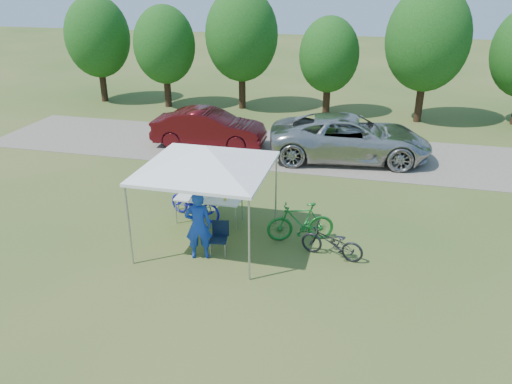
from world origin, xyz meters
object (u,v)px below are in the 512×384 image
(cooler, at_px, (202,192))
(minivan, at_px, (350,138))
(bike_blue, at_px, (195,203))
(bike_green, at_px, (300,222))
(cyclist, at_px, (198,225))
(folding_table, at_px, (209,199))
(bike_dark, at_px, (332,242))
(folding_chair, at_px, (219,235))
(sedan, at_px, (209,128))

(cooler, xyz_separation_m, minivan, (3.74, 6.41, -0.06))
(bike_blue, bearing_deg, bike_green, -80.87)
(cyclist, bearing_deg, bike_blue, -86.20)
(bike_blue, relative_size, minivan, 0.30)
(folding_table, bearing_deg, bike_dark, -17.36)
(folding_table, bearing_deg, cooler, -180.00)
(folding_table, xyz_separation_m, cooler, (-0.21, -0.00, 0.20))
(folding_chair, bearing_deg, cyclist, -147.70)
(folding_chair, xyz_separation_m, bike_dark, (2.84, 0.42, -0.07))
(cyclist, bearing_deg, sedan, -91.88)
(folding_chair, height_order, bike_green, bike_green)
(cyclist, bearing_deg, bike_dark, 174.70)
(bike_green, height_order, minivan, minivan)
(folding_table, distance_m, bike_dark, 3.83)
(cooler, height_order, minivan, minivan)
(sedan, bearing_deg, folding_chair, -162.59)
(folding_table, height_order, cyclist, cyclist)
(bike_dark, height_order, sedan, sedan)
(folding_table, height_order, cooler, cooler)
(cyclist, distance_m, minivan, 8.92)
(bike_blue, bearing_deg, folding_table, -89.34)
(bike_green, bearing_deg, bike_dark, 34.71)
(cooler, distance_m, bike_dark, 4.06)
(folding_table, distance_m, cooler, 0.29)
(folding_table, distance_m, bike_green, 2.77)
(folding_chair, height_order, sedan, sedan)
(folding_table, height_order, sedan, sedan)
(bike_green, bearing_deg, folding_table, -117.52)
(folding_table, height_order, folding_chair, folding_chair)
(folding_table, bearing_deg, cyclist, -78.57)
(cooler, xyz_separation_m, bike_dark, (3.86, -1.14, -0.51))
(cooler, height_order, bike_dark, cooler)
(cooler, xyz_separation_m, bike_blue, (-0.29, 0.18, -0.46))
(bike_dark, bearing_deg, bike_blue, -95.32)
(cyclist, xyz_separation_m, sedan, (-2.64, 8.55, -0.12))
(bike_blue, distance_m, sedan, 6.67)
(bike_dark, bearing_deg, bike_green, -114.79)
(folding_chair, height_order, minivan, minivan)
(sedan, bearing_deg, cyclist, -165.95)
(folding_chair, xyz_separation_m, cyclist, (-0.42, -0.38, 0.41))
(minivan, relative_size, sedan, 1.31)
(folding_chair, xyz_separation_m, minivan, (2.72, 7.97, 0.37))
(folding_table, bearing_deg, bike_blue, 160.62)
(cooler, bearing_deg, bike_dark, -16.46)
(cyclist, distance_m, bike_green, 2.80)
(bike_green, xyz_separation_m, bike_dark, (0.92, -0.69, -0.12))
(bike_dark, bearing_deg, sedan, -130.44)
(minivan, xyz_separation_m, sedan, (-5.78, 0.20, -0.08))
(cooler, relative_size, minivan, 0.07)
(cooler, height_order, sedan, sedan)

